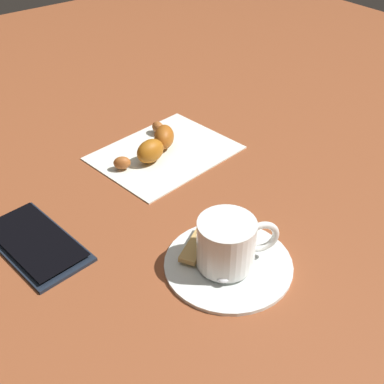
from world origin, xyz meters
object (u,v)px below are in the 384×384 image
saucer (228,263)px  cell_phone (35,242)px  croissant (155,144)px  teaspoon (228,256)px  sugar_packet (197,244)px  espresso_cup (228,243)px  napkin (165,152)px

saucer → cell_phone: (-0.16, -0.16, 0.00)m
saucer → croissant: bearing=164.7°
teaspoon → sugar_packet: size_ratio=1.68×
espresso_cup → napkin: (-0.24, 0.08, -0.04)m
espresso_cup → cell_phone: bearing=-137.1°
sugar_packet → cell_phone: 0.19m
sugar_packet → croissant: size_ratio=0.52×
saucer → espresso_cup: size_ratio=1.64×
teaspoon → croissant: bearing=164.8°
saucer → napkin: saucer is taller
croissant → cell_phone: bearing=-71.2°
teaspoon → napkin: 0.25m
espresso_cup → croissant: bearing=164.0°
sugar_packet → cell_phone: sugar_packet is taller
napkin → cell_phone: (0.07, -0.24, 0.00)m
croissant → sugar_packet: bearing=-21.7°
saucer → cell_phone: size_ratio=0.95×
teaspoon → sugar_packet: (-0.04, -0.02, 0.00)m
sugar_packet → napkin: (-0.20, 0.09, -0.01)m
saucer → sugar_packet: bearing=-160.1°
teaspoon → sugar_packet: 0.04m
teaspoon → cell_phone: bearing=-135.7°
sugar_packet → croissant: bearing=-141.4°
espresso_cup → croissant: size_ratio=0.73×
napkin → sugar_packet: bearing=-25.5°
saucer → teaspoon: teaspoon is taller
sugar_packet → espresso_cup: bearing=75.3°
teaspoon → saucer: bearing=-29.2°
saucer → napkin: bearing=161.3°
cell_phone → saucer: bearing=43.7°
napkin → croissant: croissant is taller
espresso_cup → teaspoon: espresso_cup is taller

